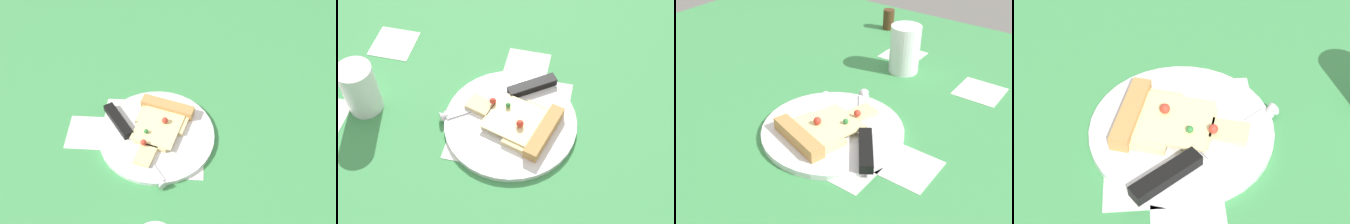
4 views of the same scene
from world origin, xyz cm
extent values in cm
cube|color=#3D8C4C|center=(0.00, 0.00, -1.50)|extent=(139.98, 139.98, 3.00)
cube|color=white|center=(-40.60, 0.68, -0.10)|extent=(9.00, 9.00, 0.20)
cube|color=white|center=(0.80, 14.63, -0.10)|extent=(9.00, 9.00, 0.20)
cube|color=white|center=(-11.11, 1.15, -0.10)|extent=(9.00, 9.00, 0.20)
cube|color=white|center=(-34.61, 22.32, -0.10)|extent=(9.00, 9.00, 0.20)
cube|color=white|center=(-4.88, 22.03, -0.10)|extent=(9.00, 9.00, 0.20)
cylinder|color=silver|center=(-5.00, 6.88, 0.52)|extent=(25.05, 25.05, 1.05)
cube|color=beige|center=(-1.16, 5.76, 1.55)|extent=(8.85, 12.24, 1.00)
cube|color=beige|center=(-6.44, 7.30, 1.55)|extent=(7.40, 8.48, 1.00)
cube|color=beige|center=(-11.23, 8.71, 1.55)|extent=(6.00, 4.92, 1.00)
cube|color=#F2E099|center=(-4.04, 6.60, 2.20)|extent=(12.18, 11.64, 0.30)
cube|color=tan|center=(1.72, 4.91, 2.15)|extent=(5.87, 12.25, 2.20)
sphere|color=red|center=(-2.88, 5.22, 3.04)|extent=(1.39, 1.39, 1.39)
sphere|color=red|center=(-8.98, 9.30, 2.98)|extent=(1.27, 1.27, 1.27)
sphere|color=#2D7A38|center=(-5.93, 9.03, 2.84)|extent=(0.98, 0.98, 0.98)
cube|color=silver|center=(-12.33, 8.59, 1.20)|extent=(10.95, 8.57, 0.30)
cone|color=silver|center=(-17.23, 5.12, 1.20)|extent=(2.79, 2.79, 2.00)
cube|color=black|center=(-2.54, 15.53, 1.85)|extent=(9.43, 7.58, 1.60)
cylinder|color=white|center=(-33.35, 4.80, 5.30)|extent=(6.64, 6.64, 10.61)
cylinder|color=#4C2D19|center=(-53.04, -11.27, 2.73)|extent=(3.02, 3.02, 5.46)
camera|label=1|loc=(-59.85, 1.18, 72.20)|focal=44.38mm
camera|label=2|loc=(5.18, -41.34, 69.01)|focal=47.68mm
camera|label=3|loc=(40.50, 43.37, 42.36)|focal=43.47mm
camera|label=4|loc=(-1.85, 53.38, 51.98)|focal=54.59mm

